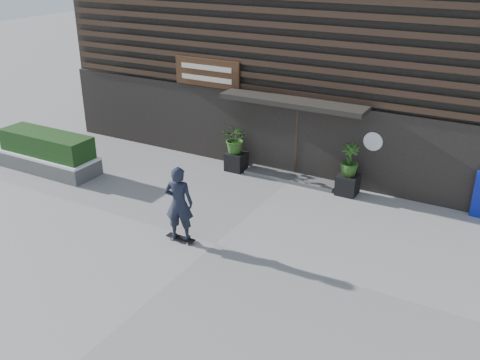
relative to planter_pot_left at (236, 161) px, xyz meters
The scene contains 11 objects.
ground 4.80m from the planter_pot_left, 66.64° to the right, with size 80.00×80.00×0.00m, color gray.
entrance_step 1.93m from the planter_pot_left, ahead, with size 3.00×0.80×0.12m, color #535350.
planter_pot_left is the anchor object (origin of this frame).
bamboo_left 0.78m from the planter_pot_left, ahead, with size 0.86×0.75×0.96m, color #2D591E.
planter_pot_right 3.80m from the planter_pot_left, ahead, with size 0.60×0.60×0.60m, color black.
bamboo_right 3.88m from the planter_pot_left, ahead, with size 0.54×0.54×0.96m, color #2D591E.
raised_bed 6.13m from the planter_pot_left, 150.69° to the right, with size 3.50×1.20×0.50m, color #4E4F4C.
snow_layer 6.13m from the planter_pot_left, 150.69° to the right, with size 3.50×1.20×0.08m, color white.
hedge 6.16m from the planter_pot_left, 150.69° to the right, with size 3.30×1.00×0.70m, color #183914.
building 6.94m from the planter_pot_left, 71.14° to the left, with size 18.00×11.00×8.00m.
skateboarder 4.87m from the planter_pot_left, 77.22° to the right, with size 0.81×0.67×2.01m.
Camera 1 is at (6.16, -9.76, 6.85)m, focal length 40.07 mm.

